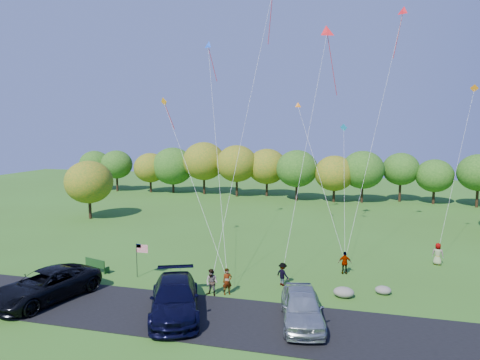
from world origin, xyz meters
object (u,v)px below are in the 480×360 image
(flyer_b, at_px, (212,283))
(flyer_e, at_px, (438,254))
(minivan_silver, at_px, (302,307))
(flyer_c, at_px, (283,274))
(minivan_dark, at_px, (46,285))
(trash_barrel, at_px, (64,273))
(minivan_navy, at_px, (175,298))
(flyer_a, at_px, (227,281))
(flyer_d, at_px, (345,263))
(park_bench, at_px, (96,265))

(flyer_b, height_order, flyer_e, flyer_e)
(minivan_silver, bearing_deg, flyer_c, 97.98)
(flyer_e, bearing_deg, minivan_silver, 74.00)
(minivan_dark, xyz_separation_m, trash_barrel, (-1.45, 3.70, -0.58))
(flyer_b, bearing_deg, minivan_navy, -95.42)
(flyer_b, bearing_deg, trash_barrel, -167.77)
(minivan_dark, height_order, flyer_a, minivan_dark)
(minivan_dark, relative_size, flyer_c, 4.28)
(flyer_a, distance_m, flyer_e, 17.56)
(minivan_navy, distance_m, flyer_b, 3.51)
(trash_barrel, bearing_deg, flyer_b, -1.51)
(flyer_d, height_order, trash_barrel, flyer_d)
(flyer_b, distance_m, flyer_c, 5.09)
(minivan_silver, distance_m, flyer_b, 6.62)
(flyer_a, height_order, park_bench, flyer_a)
(flyer_c, distance_m, trash_barrel, 15.63)
(park_bench, bearing_deg, flyer_c, 19.75)
(flyer_b, height_order, park_bench, flyer_b)
(flyer_e, bearing_deg, flyer_d, 49.10)
(flyer_c, bearing_deg, minivan_navy, 82.92)
(park_bench, bearing_deg, flyer_d, 29.60)
(minivan_dark, bearing_deg, flyer_b, 35.19)
(minivan_navy, bearing_deg, park_bench, 126.62)
(minivan_silver, bearing_deg, flyer_e, 43.50)
(minivan_dark, height_order, flyer_d, minivan_dark)
(minivan_silver, distance_m, flyer_e, 16.02)
(minivan_dark, distance_m, flyer_d, 20.55)
(minivan_dark, bearing_deg, park_bench, 105.61)
(flyer_e, bearing_deg, trash_barrel, 40.27)
(flyer_d, bearing_deg, flyer_b, 27.94)
(flyer_e, height_order, trash_barrel, flyer_e)
(minivan_navy, bearing_deg, flyer_b, 48.97)
(flyer_d, xyz_separation_m, flyer_e, (7.09, 4.05, 0.03))
(flyer_c, distance_m, park_bench, 13.95)
(minivan_silver, xyz_separation_m, flyer_c, (-1.92, 5.54, -0.20))
(park_bench, bearing_deg, flyer_a, 7.73)
(minivan_navy, distance_m, flyer_e, 21.48)
(flyer_a, relative_size, flyer_c, 1.08)
(minivan_navy, xyz_separation_m, trash_barrel, (-10.09, 3.61, -0.60))
(minivan_dark, distance_m, flyer_e, 28.71)
(flyer_c, height_order, trash_barrel, flyer_c)
(park_bench, bearing_deg, minivan_silver, -0.35)
(minivan_navy, relative_size, flyer_b, 3.83)
(flyer_c, distance_m, flyer_d, 5.37)
(minivan_silver, height_order, flyer_b, minivan_silver)
(flyer_a, bearing_deg, flyer_d, 4.84)
(flyer_d, xyz_separation_m, trash_barrel, (-19.50, -6.10, -0.41))
(minivan_dark, distance_m, minivan_navy, 8.64)
(minivan_navy, relative_size, flyer_c, 4.20)
(minivan_dark, distance_m, flyer_b, 10.37)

